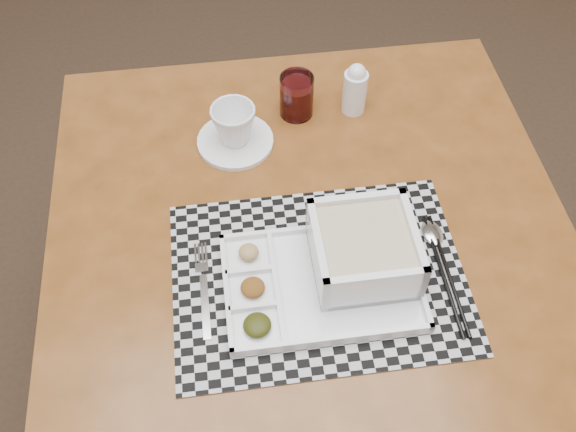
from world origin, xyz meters
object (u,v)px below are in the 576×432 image
object	(u,v)px
serving_tray	(350,260)
creamer_bottle	(355,89)
cup	(234,125)
juice_glass	(297,97)
dining_table	(309,246)

from	to	relation	value
serving_tray	creamer_bottle	world-z (taller)	creamer_bottle
cup	serving_tray	bearing A→B (deg)	-91.09
serving_tray	juice_glass	bearing A→B (deg)	91.06
serving_tray	cup	size ratio (longest dim) A/B	3.84
serving_tray	creamer_bottle	bearing A→B (deg)	74.07
creamer_bottle	dining_table	bearing A→B (deg)	-119.26
cup	juice_glass	distance (m)	0.15
cup	juice_glass	xyz separation A→B (m)	(0.13, 0.06, -0.01)
dining_table	serving_tray	world-z (taller)	serving_tray
cup	dining_table	bearing A→B (deg)	-89.37
dining_table	cup	size ratio (longest dim) A/B	11.32
juice_glass	cup	bearing A→B (deg)	-155.96
cup	creamer_bottle	bearing A→B (deg)	-13.45
cup	creamer_bottle	size ratio (longest dim) A/B	0.76
serving_tray	creamer_bottle	size ratio (longest dim) A/B	2.91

